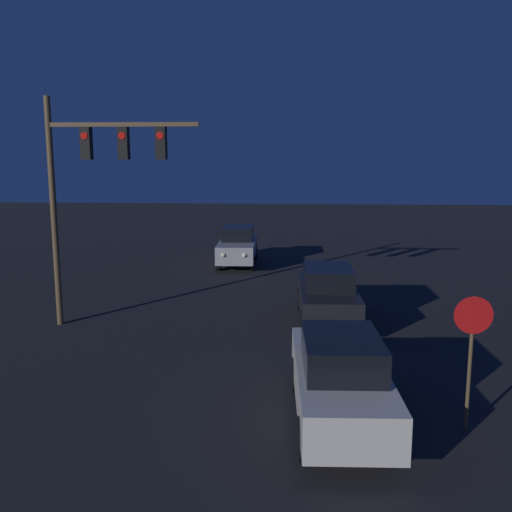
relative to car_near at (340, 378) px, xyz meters
name	(u,v)px	position (x,y,z in m)	size (l,w,h in m)	color
car_near	(340,378)	(0.00, 0.00, 0.00)	(1.79, 4.62, 1.74)	beige
car_mid	(327,294)	(0.13, 6.50, 0.00)	(1.74, 4.60, 1.74)	black
car_far	(238,245)	(-3.43, 15.57, 0.00)	(1.75, 4.60, 1.74)	#99999E
traffic_signal_mast	(93,172)	(-6.58, 5.84, 3.59)	(4.34, 0.30, 6.57)	brown
stop_sign	(472,338)	(2.29, -0.14, 0.85)	(0.68, 0.07, 2.50)	brown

